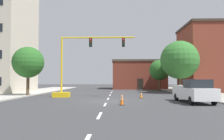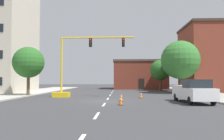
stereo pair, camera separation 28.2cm
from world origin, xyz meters
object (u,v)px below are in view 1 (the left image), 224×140
(traffic_signal_gantry, at_px, (72,77))
(pickup_truck_white, at_px, (194,91))
(traffic_cone_roadside_a, at_px, (122,100))
(traffic_cone_roadside_b, at_px, (141,95))
(tree_right_mid, at_px, (180,60))
(traffic_cone_roadside_c, at_px, (122,97))
(tree_left_near, at_px, (28,62))
(tree_right_far, at_px, (159,70))

(traffic_signal_gantry, xyz_separation_m, pickup_truck_white, (11.70, -5.84, -1.27))
(traffic_cone_roadside_a, xyz_separation_m, traffic_cone_roadside_b, (2.17, 6.68, -0.03))
(pickup_truck_white, height_order, traffic_cone_roadside_a, pickup_truck_white)
(traffic_cone_roadside_a, bearing_deg, tree_right_mid, 60.63)
(traffic_cone_roadside_a, bearing_deg, traffic_cone_roadside_c, 88.83)
(traffic_signal_gantry, distance_m, pickup_truck_white, 13.14)
(tree_right_mid, xyz_separation_m, pickup_truck_white, (-2.45, -13.32, -3.86))
(tree_left_near, distance_m, traffic_cone_roadside_c, 13.28)
(traffic_cone_roadside_b, distance_m, traffic_cone_roadside_c, 4.39)
(tree_right_mid, bearing_deg, traffic_cone_roadside_c, -124.43)
(tree_right_far, relative_size, pickup_truck_white, 1.00)
(traffic_signal_gantry, xyz_separation_m, tree_right_mid, (14.16, 7.48, 2.58))
(pickup_truck_white, distance_m, traffic_cone_roadside_a, 6.52)
(tree_left_near, xyz_separation_m, tree_right_far, (18.14, 13.86, -0.36))
(tree_left_near, distance_m, tree_right_far, 22.83)
(tree_right_mid, relative_size, traffic_cone_roadside_b, 10.99)
(tree_right_far, height_order, traffic_cone_roadside_c, tree_right_far)
(pickup_truck_white, bearing_deg, traffic_cone_roadside_b, 130.67)
(tree_left_near, relative_size, tree_right_mid, 0.78)
(tree_right_far, relative_size, tree_right_mid, 0.72)
(tree_left_near, relative_size, traffic_cone_roadside_b, 8.55)
(traffic_signal_gantry, bearing_deg, traffic_cone_roadside_b, -8.72)
(tree_right_far, bearing_deg, tree_right_mid, -78.70)
(tree_right_mid, xyz_separation_m, traffic_cone_roadside_a, (-8.63, -15.34, -4.47))
(tree_right_far, bearing_deg, pickup_truck_white, -92.52)
(traffic_cone_roadside_b, bearing_deg, traffic_cone_roadside_c, -118.78)
(tree_right_far, distance_m, traffic_cone_roadside_a, 24.30)
(tree_left_near, bearing_deg, tree_right_mid, 17.49)
(tree_right_mid, bearing_deg, tree_right_far, 101.30)
(traffic_cone_roadside_a, relative_size, traffic_cone_roadside_c, 0.98)
(tree_right_mid, xyz_separation_m, traffic_cone_roadside_c, (-8.57, -12.50, -4.46))
(traffic_cone_roadside_b, height_order, traffic_cone_roadside_c, traffic_cone_roadside_c)
(tree_left_near, bearing_deg, traffic_cone_roadside_b, -10.55)
(traffic_signal_gantry, height_order, tree_right_mid, tree_right_mid)
(traffic_cone_roadside_a, bearing_deg, pickup_truck_white, 18.05)
(traffic_signal_gantry, relative_size, traffic_cone_roadside_a, 12.28)
(traffic_cone_roadside_a, bearing_deg, traffic_signal_gantry, 125.13)
(tree_right_far, relative_size, traffic_cone_roadside_c, 7.22)
(traffic_signal_gantry, distance_m, tree_right_far, 19.77)
(traffic_signal_gantry, relative_size, tree_right_mid, 1.20)
(traffic_cone_roadside_c, bearing_deg, pickup_truck_white, -7.64)
(tree_right_far, distance_m, traffic_cone_roadside_c, 21.61)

